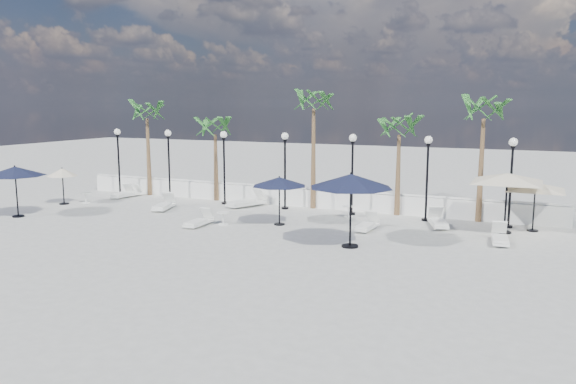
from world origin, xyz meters
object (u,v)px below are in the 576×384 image
at_px(lounger_2, 129,193).
at_px(parasol_cream_sq_b, 508,173).
at_px(lounger_7, 367,225).
at_px(lounger_3, 199,221).
at_px(lounger_5, 438,221).
at_px(lounger_1, 164,205).
at_px(lounger_6, 500,238).
at_px(parasol_navy_left, 15,171).
at_px(parasol_cream_small, 62,173).
at_px(parasol_navy_mid, 279,182).
at_px(parasol_navy_right, 351,181).
at_px(lounger_4, 247,202).
at_px(lounger_0, 123,194).
at_px(parasol_cream_sq_a, 536,183).

xyz_separation_m(lounger_2, parasol_cream_sq_b, (20.02, -0.85, 2.26)).
xyz_separation_m(lounger_2, lounger_7, (14.73, -2.65, 0.01)).
bearing_deg(lounger_3, lounger_5, 22.64).
bearing_deg(lounger_1, parasol_cream_sq_b, -10.20).
height_order(lounger_2, parasol_cream_sq_b, parasol_cream_sq_b).
distance_m(lounger_6, parasol_navy_left, 21.41).
relative_size(lounger_1, lounger_6, 1.08).
distance_m(lounger_3, parasol_cream_small, 9.69).
distance_m(lounger_3, lounger_6, 12.29).
relative_size(lounger_3, parasol_navy_mid, 0.72).
bearing_deg(lounger_6, lounger_5, 136.03).
distance_m(lounger_7, parasol_navy_right, 3.72).
bearing_deg(parasol_cream_sq_b, parasol_cream_small, -173.61).
xyz_separation_m(parasol_navy_right, parasol_cream_sq_b, (5.08, 4.77, 0.01)).
height_order(lounger_4, parasol_cream_sq_b, parasol_cream_sq_b).
bearing_deg(parasol_navy_right, lounger_1, 163.25).
height_order(lounger_0, lounger_3, lounger_0).
bearing_deg(lounger_4, lounger_6, 12.11).
distance_m(lounger_6, lounger_7, 5.25).
height_order(parasol_navy_right, parasol_cream_sq_a, parasol_navy_right).
distance_m(lounger_1, parasol_navy_left, 6.97).
bearing_deg(lounger_1, lounger_4, 19.33).
xyz_separation_m(lounger_3, lounger_5, (9.48, 4.09, 0.02)).
height_order(lounger_1, lounger_5, lounger_1).
distance_m(parasol_cream_sq_b, parasol_cream_small, 21.75).
height_order(lounger_5, parasol_cream_sq_a, parasol_cream_sq_a).
relative_size(lounger_2, lounger_3, 0.99).
distance_m(lounger_4, parasol_cream_sq_a, 13.61).
bearing_deg(parasol_navy_right, parasol_navy_mid, 149.00).
distance_m(lounger_3, parasol_navy_mid, 3.87).
bearing_deg(parasol_navy_mid, parasol_cream_sq_b, 14.53).
relative_size(lounger_1, parasol_navy_right, 0.64).
relative_size(lounger_3, lounger_7, 0.97).
bearing_deg(lounger_1, parasol_navy_right, -32.46).
relative_size(lounger_0, lounger_2, 1.06).
xyz_separation_m(lounger_0, lounger_5, (17.54, -0.47, 0.02)).
bearing_deg(parasol_cream_sq_a, lounger_5, -168.38).
height_order(lounger_4, parasol_cream_sq_a, parasol_cream_sq_a).
height_order(lounger_3, parasol_cream_sq_a, parasol_cream_sq_a).
bearing_deg(parasol_navy_right, parasol_navy_left, -176.33).
distance_m(lounger_0, parasol_navy_left, 6.66).
bearing_deg(lounger_0, lounger_2, 48.00).
relative_size(lounger_6, parasol_navy_left, 0.67).
xyz_separation_m(lounger_3, parasol_cream_sq_b, (12.16, 4.02, 2.24)).
bearing_deg(parasol_navy_mid, parasol_cream_sq_a, 17.44).
bearing_deg(parasol_cream_sq_b, parasol_navy_left, -164.60).
height_order(lounger_4, lounger_5, lounger_4).
bearing_deg(lounger_7, parasol_cream_small, -174.15).
relative_size(lounger_4, parasol_navy_mid, 0.93).
height_order(lounger_7, parasol_navy_left, parasol_navy_left).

